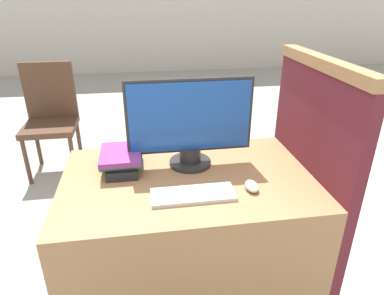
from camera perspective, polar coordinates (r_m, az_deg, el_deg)
desk at (r=1.79m, az=-0.71°, el=-15.50°), size 1.14×0.75×0.76m
carrel_divider at (r=1.80m, az=18.38°, el=-6.15°), size 0.07×0.76×1.28m
monitor at (r=1.59m, az=-0.34°, el=3.94°), size 0.59×0.20×0.42m
keyboard at (r=1.43m, az=0.01°, el=-7.86°), size 0.35×0.13×0.02m
mouse at (r=1.49m, az=9.93°, el=-6.36°), size 0.05×0.09×0.03m
book_stack at (r=1.65m, az=-11.62°, el=-2.02°), size 0.19×0.24×0.09m
far_chair at (r=3.30m, az=-22.54°, el=5.22°), size 0.44×0.44×0.97m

